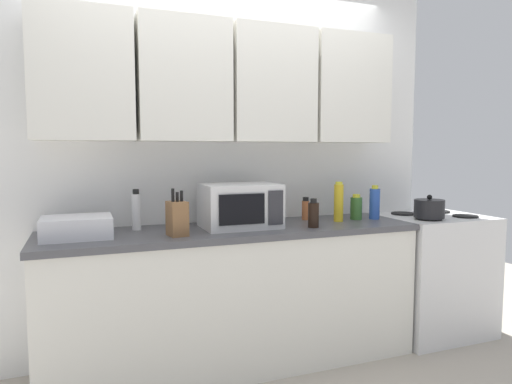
{
  "coord_description": "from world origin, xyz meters",
  "views": [
    {
      "loc": [
        -0.9,
        -3.04,
        1.39
      ],
      "look_at": [
        0.16,
        -0.25,
        1.12
      ],
      "focal_mm": 31.97,
      "sensor_mm": 36.0,
      "label": 1
    }
  ],
  "objects": [
    {
      "name": "wall_back_with_cabinets",
      "position": [
        0.0,
        -0.07,
        1.58
      ],
      "size": [
        3.26,
        0.38,
        2.6
      ],
      "color": "white",
      "rests_on": "ground_plane"
    },
    {
      "name": "counter_run",
      "position": [
        0.0,
        -0.3,
        0.45
      ],
      "size": [
        2.39,
        0.63,
        0.9
      ],
      "color": "white",
      "rests_on": "ground_plane"
    },
    {
      "name": "stove_range",
      "position": [
        1.58,
        -0.32,
        0.45
      ],
      "size": [
        0.76,
        0.64,
        0.91
      ],
      "color": "silver",
      "rests_on": "ground_plane"
    },
    {
      "name": "kettle",
      "position": [
        1.41,
        -0.46,
        0.98
      ],
      "size": [
        0.21,
        0.21,
        0.17
      ],
      "color": "black",
      "rests_on": "stove_range"
    },
    {
      "name": "microwave",
      "position": [
        0.04,
        -0.29,
        1.04
      ],
      "size": [
        0.48,
        0.37,
        0.28
      ],
      "color": "silver",
      "rests_on": "counter_run"
    },
    {
      "name": "dish_rack",
      "position": [
        -0.94,
        -0.3,
        0.96
      ],
      "size": [
        0.38,
        0.3,
        0.12
      ],
      "primitive_type": "cube",
      "color": "silver",
      "rests_on": "counter_run"
    },
    {
      "name": "knife_block",
      "position": [
        -0.4,
        -0.44,
        1.0
      ],
      "size": [
        0.12,
        0.14,
        0.28
      ],
      "color": "brown",
      "rests_on": "counter_run"
    },
    {
      "name": "bottle_soy_dark",
      "position": [
        0.47,
        -0.47,
        0.98
      ],
      "size": [
        0.07,
        0.07,
        0.19
      ],
      "color": "black",
      "rests_on": "counter_run"
    },
    {
      "name": "bottle_blue_cleaner",
      "position": [
        1.06,
        -0.3,
        1.01
      ],
      "size": [
        0.07,
        0.07,
        0.24
      ],
      "color": "#2D56B7",
      "rests_on": "counter_run"
    },
    {
      "name": "bottle_spice_jar",
      "position": [
        0.58,
        -0.15,
        0.98
      ],
      "size": [
        0.05,
        0.05,
        0.16
      ],
      "color": "#BC6638",
      "rests_on": "counter_run"
    },
    {
      "name": "bottle_white_jar",
      "position": [
        -0.6,
        -0.16,
        1.02
      ],
      "size": [
        0.06,
        0.06,
        0.25
      ],
      "color": "white",
      "rests_on": "counter_run"
    },
    {
      "name": "bottle_green_oil",
      "position": [
        0.93,
        -0.27,
        0.98
      ],
      "size": [
        0.08,
        0.08,
        0.18
      ],
      "color": "#386B2D",
      "rests_on": "counter_run"
    },
    {
      "name": "bottle_yellow_mustard",
      "position": [
        0.76,
        -0.31,
        1.03
      ],
      "size": [
        0.06,
        0.06,
        0.28
      ],
      "color": "gold",
      "rests_on": "counter_run"
    }
  ]
}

